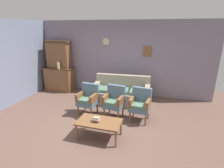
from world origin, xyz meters
name	(u,v)px	position (x,y,z in m)	size (l,w,h in m)	color
ground_plane	(98,128)	(0.00, 0.00, 0.00)	(7.68, 7.68, 0.00)	brown
wall_back_with_decor	(122,58)	(0.00, 2.63, 1.35)	(6.40, 0.09, 2.70)	gray
side_cabinet	(60,79)	(-2.48, 2.25, 0.47)	(1.16, 0.55, 0.93)	brown
cabinet_upper_hutch	(59,54)	(-2.48, 2.33, 1.45)	(0.99, 0.38, 1.03)	brown
vase_on_cabinet	(58,65)	(-2.36, 2.07, 1.06)	(0.12, 0.12, 0.27)	#CABE7D
floral_couch	(121,93)	(0.20, 1.73, 0.33)	(1.91, 0.91, 0.90)	gray
armchair_by_doorway	(88,98)	(-0.54, 0.67, 0.50)	(0.56, 0.53, 0.90)	slate
armchair_near_couch_end	(114,100)	(0.23, 0.73, 0.50)	(0.57, 0.55, 0.90)	slate
armchair_near_cabinet	(140,103)	(0.96, 0.72, 0.50)	(0.57, 0.54, 0.90)	slate
coffee_table	(99,123)	(0.17, -0.34, 0.38)	(1.00, 0.56, 0.42)	brown
book_stack_on_table	(96,119)	(0.12, -0.38, 0.48)	(0.16, 0.12, 0.12)	gray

